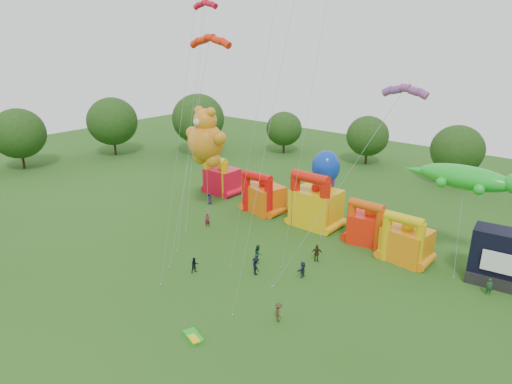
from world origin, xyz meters
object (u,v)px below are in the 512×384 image
Objects in this scene: teddy_bear_kite at (206,139)px; spectator_0 at (209,198)px; bouncy_castle_0 at (221,179)px; octopus_kite at (324,199)px; gecko_kite at (462,200)px; bouncy_castle_2 at (315,205)px; spectator_4 at (317,253)px.

teddy_bear_kite is 8.67× the size of spectator_0.
bouncy_castle_0 is 18.70m from octopus_kite.
gecko_kite is at bearing -0.65° from bouncy_castle_0.
spectator_0 is (2.07, -4.61, -1.44)m from bouncy_castle_0.
octopus_kite is 5.47× the size of spectator_0.
bouncy_castle_0 is 17.93m from bouncy_castle_2.
teddy_bear_kite reaches higher than bouncy_castle_0.
teddy_bear_kite is 1.21× the size of gecko_kite.
spectator_4 is (21.31, -5.03, 0.14)m from spectator_0.
spectator_4 is (23.38, -9.65, -1.30)m from bouncy_castle_0.
octopus_kite is (-16.01, -0.47, -3.45)m from gecko_kite.
gecko_kite is 33.43m from spectator_0.
gecko_kite is at bearing -173.17° from spectator_4.
spectator_0 is (-32.57, -4.22, -6.22)m from gecko_kite.
bouncy_castle_2 is at bearing -5.07° from bouncy_castle_0.
bouncy_castle_2 is 16.26m from teddy_bear_kite.
octopus_kite is at bearing -2.66° from bouncy_castle_0.
gecko_kite is (29.95, 7.00, -3.28)m from teddy_bear_kite.
gecko_kite is 16.39m from octopus_kite.
bouncy_castle_2 is 3.75× the size of spectator_4.
spectator_4 is (-11.26, -9.26, -6.08)m from gecko_kite.
bouncy_castle_2 is 4.35× the size of spectator_0.
gecko_kite is (34.64, -0.39, 4.78)m from bouncy_castle_0.
bouncy_castle_2 is 0.61× the size of gecko_kite.
spectator_0 is at bearing 133.21° from teddy_bear_kite.
spectator_0 is (-2.61, 2.78, -9.50)m from teddy_bear_kite.
bouncy_castle_0 is at bearing 177.34° from octopus_kite.
bouncy_castle_0 is 0.65× the size of octopus_kite.
bouncy_castle_2 is at bearing -88.17° from spectator_4.
bouncy_castle_2 is 9.94m from spectator_4.
bouncy_castle_0 is 0.41× the size of teddy_bear_kite.
bouncy_castle_0 is at bearing 174.93° from bouncy_castle_2.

